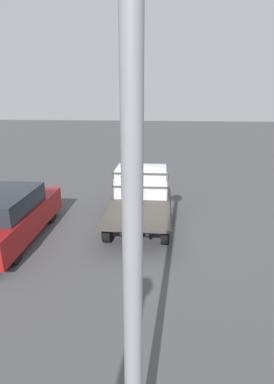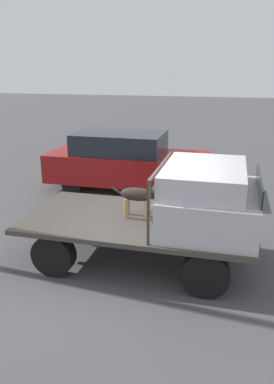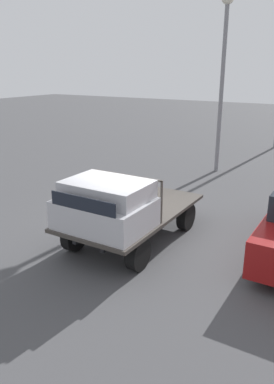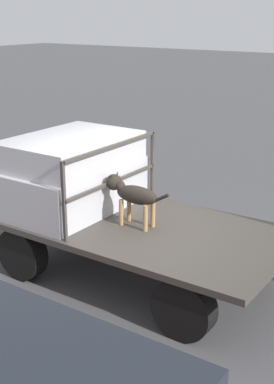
% 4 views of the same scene
% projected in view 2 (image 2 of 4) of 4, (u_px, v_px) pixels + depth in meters
% --- Properties ---
extents(ground_plane, '(80.00, 80.00, 0.00)m').
position_uv_depth(ground_plane, '(139.00, 258.00, 6.76)').
color(ground_plane, '#474749').
extents(flatbed_truck, '(3.97, 2.07, 0.78)m').
position_uv_depth(flatbed_truck, '(139.00, 229.00, 6.57)').
color(flatbed_truck, black).
rests_on(flatbed_truck, ground).
extents(truck_cab, '(1.50, 1.95, 1.02)m').
position_uv_depth(truck_cab, '(208.00, 198.00, 6.09)').
color(truck_cab, '#B7B7BC').
rests_on(truck_cab, flatbed_truck).
extents(truck_headboard, '(0.04, 1.95, 1.00)m').
position_uv_depth(truck_headboard, '(161.00, 184.00, 6.22)').
color(truck_headboard, '#3D3833').
rests_on(truck_headboard, flatbed_truck).
extents(dog, '(0.99, 0.23, 0.67)m').
position_uv_depth(dog, '(142.00, 195.00, 6.43)').
color(dog, '#9E7547').
rests_on(dog, flatbed_truck).
extents(parked_sedan, '(4.36, 1.84, 1.59)m').
position_uv_depth(parked_sedan, '(126.00, 161.00, 10.42)').
color(parked_sedan, black).
rests_on(parked_sedan, ground).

